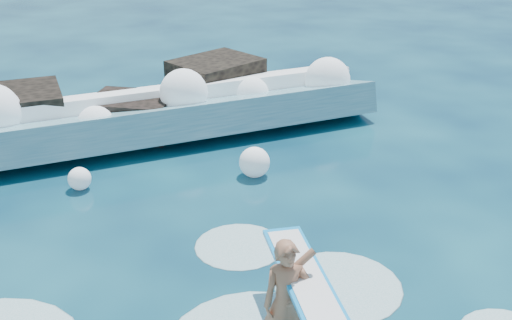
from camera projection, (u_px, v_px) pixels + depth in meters
The scene contains 5 objects.
ground at pixel (219, 290), 10.30m from camera, with size 200.00×200.00×0.00m, color #072039.
breaking_wave at pixel (53, 132), 15.28m from camera, with size 16.39×2.62×1.41m.
rock_cluster at pixel (112, 107), 16.86m from camera, with size 8.49×3.69×1.59m.
surfer_with_board at pixel (291, 296), 8.96m from camera, with size 1.23×3.05×1.91m.
wave_spray at pixel (37, 117), 14.86m from camera, with size 15.53×4.59×1.87m.
Camera 1 is at (-2.84, -8.09, 6.09)m, focal length 45.00 mm.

